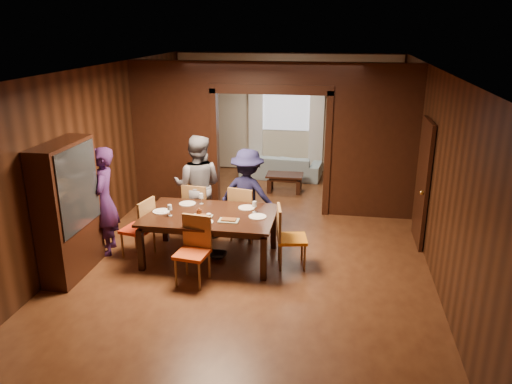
% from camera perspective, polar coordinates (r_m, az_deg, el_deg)
% --- Properties ---
extents(floor, '(9.00, 9.00, 0.00)m').
position_cam_1_polar(floor, '(8.58, 0.13, -5.79)').
color(floor, '#4D2715').
rests_on(floor, ground).
extents(ceiling, '(5.50, 9.00, 0.02)m').
position_cam_1_polar(ceiling, '(7.83, 0.15, 13.90)').
color(ceiling, silver).
rests_on(ceiling, room_walls).
extents(room_walls, '(5.52, 9.01, 2.90)m').
position_cam_1_polar(room_walls, '(9.89, 1.90, 6.73)').
color(room_walls, black).
rests_on(room_walls, floor).
extents(person_purple, '(0.57, 0.73, 1.76)m').
position_cam_1_polar(person_purple, '(8.27, -17.00, -1.04)').
color(person_purple, '#3C1C53').
rests_on(person_purple, floor).
extents(person_grey, '(0.89, 0.70, 1.78)m').
position_cam_1_polar(person_grey, '(8.68, -6.66, 0.71)').
color(person_grey, slate).
rests_on(person_grey, floor).
extents(person_navy, '(1.13, 0.81, 1.59)m').
position_cam_1_polar(person_navy, '(8.49, -0.95, -0.29)').
color(person_navy, '#161536').
rests_on(person_navy, floor).
extents(sofa, '(1.98, 0.91, 0.56)m').
position_cam_1_polar(sofa, '(12.08, 2.86, 2.97)').
color(sofa, '#90AEBD').
rests_on(sofa, floor).
extents(serving_bowl, '(0.29, 0.29, 0.07)m').
position_cam_1_polar(serving_bowl, '(7.77, -4.53, -2.17)').
color(serving_bowl, black).
rests_on(serving_bowl, dining_table).
extents(dining_table, '(2.03, 1.26, 0.76)m').
position_cam_1_polar(dining_table, '(7.90, -5.25, -5.08)').
color(dining_table, black).
rests_on(dining_table, floor).
extents(coffee_table, '(0.80, 0.50, 0.40)m').
position_cam_1_polar(coffee_table, '(11.08, 3.28, 1.05)').
color(coffee_table, black).
rests_on(coffee_table, floor).
extents(chair_left, '(0.53, 0.53, 0.97)m').
position_cam_1_polar(chair_left, '(8.16, -13.41, -3.96)').
color(chair_left, red).
rests_on(chair_left, floor).
extents(chair_right, '(0.51, 0.51, 0.97)m').
position_cam_1_polar(chair_right, '(7.62, 4.13, -5.13)').
color(chair_right, orange).
rests_on(chair_right, floor).
extents(chair_far_l, '(0.49, 0.49, 0.97)m').
position_cam_1_polar(chair_far_l, '(8.76, -6.51, -1.95)').
color(chair_far_l, '#E55A15').
rests_on(chair_far_l, floor).
extents(chair_far_r, '(0.52, 0.52, 0.97)m').
position_cam_1_polar(chair_far_r, '(8.56, -1.29, -2.33)').
color(chair_far_r, '#D75E14').
rests_on(chair_far_r, floor).
extents(chair_near, '(0.50, 0.50, 0.97)m').
position_cam_1_polar(chair_near, '(7.18, -7.33, -6.78)').
color(chair_near, '#C94112').
rests_on(chair_near, floor).
extents(hutch, '(0.40, 1.20, 2.00)m').
position_cam_1_polar(hutch, '(7.70, -20.70, -1.95)').
color(hutch, black).
rests_on(hutch, floor).
extents(door_right, '(0.06, 0.90, 2.10)m').
position_cam_1_polar(door_right, '(8.70, 18.53, 0.97)').
color(door_right, black).
rests_on(door_right, floor).
extents(window_far, '(1.20, 0.03, 1.30)m').
position_cam_1_polar(window_far, '(12.35, 3.49, 10.05)').
color(window_far, silver).
rests_on(window_far, back_wall).
extents(curtain_left, '(0.35, 0.06, 2.40)m').
position_cam_1_polar(curtain_left, '(12.48, -0.03, 8.08)').
color(curtain_left, white).
rests_on(curtain_left, back_wall).
extents(curtain_right, '(0.35, 0.06, 2.40)m').
position_cam_1_polar(curtain_right, '(12.33, 6.92, 7.82)').
color(curtain_right, white).
rests_on(curtain_right, back_wall).
extents(plate_left, '(0.27, 0.27, 0.01)m').
position_cam_1_polar(plate_left, '(7.95, -10.76, -2.18)').
color(plate_left, white).
rests_on(plate_left, dining_table).
extents(plate_far_l, '(0.27, 0.27, 0.01)m').
position_cam_1_polar(plate_far_l, '(8.22, -7.85, -1.32)').
color(plate_far_l, silver).
rests_on(plate_far_l, dining_table).
extents(plate_far_r, '(0.27, 0.27, 0.01)m').
position_cam_1_polar(plate_far_r, '(7.97, -1.07, -1.80)').
color(plate_far_r, silver).
rests_on(plate_far_r, dining_table).
extents(plate_right, '(0.27, 0.27, 0.01)m').
position_cam_1_polar(plate_right, '(7.61, 0.18, -2.82)').
color(plate_right, silver).
rests_on(plate_right, dining_table).
extents(plate_near, '(0.27, 0.27, 0.01)m').
position_cam_1_polar(plate_near, '(7.44, -5.94, -3.43)').
color(plate_near, silver).
rests_on(plate_near, dining_table).
extents(platter_a, '(0.30, 0.20, 0.04)m').
position_cam_1_polar(platter_a, '(7.63, -6.17, -2.76)').
color(platter_a, gray).
rests_on(platter_a, dining_table).
extents(platter_b, '(0.30, 0.20, 0.04)m').
position_cam_1_polar(platter_b, '(7.46, -3.14, -3.21)').
color(platter_b, gray).
rests_on(platter_b, dining_table).
extents(wineglass_left, '(0.08, 0.08, 0.18)m').
position_cam_1_polar(wineglass_left, '(7.73, -9.83, -2.07)').
color(wineglass_left, white).
rests_on(wineglass_left, dining_table).
extents(wineglass_far, '(0.08, 0.08, 0.18)m').
position_cam_1_polar(wineglass_far, '(8.17, -6.27, -0.75)').
color(wineglass_far, silver).
rests_on(wineglass_far, dining_table).
extents(wineglass_right, '(0.08, 0.08, 0.18)m').
position_cam_1_polar(wineglass_right, '(7.76, -0.18, -1.72)').
color(wineglass_right, silver).
rests_on(wineglass_right, dining_table).
extents(tumbler, '(0.07, 0.07, 0.14)m').
position_cam_1_polar(tumbler, '(7.40, -5.41, -3.01)').
color(tumbler, white).
rests_on(tumbler, dining_table).
extents(condiment_jar, '(0.08, 0.08, 0.11)m').
position_cam_1_polar(condiment_jar, '(7.71, -6.51, -2.26)').
color(condiment_jar, '#502612').
rests_on(condiment_jar, dining_table).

